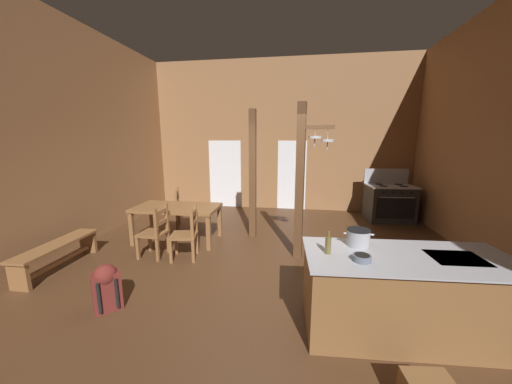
{
  "coord_description": "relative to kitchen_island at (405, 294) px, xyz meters",
  "views": [
    {
      "loc": [
        0.58,
        -3.96,
        2.11
      ],
      "look_at": [
        -0.13,
        0.53,
        1.21
      ],
      "focal_mm": 19.05,
      "sensor_mm": 36.0,
      "label": 1
    }
  ],
  "objects": [
    {
      "name": "ground_plane",
      "position": [
        -1.76,
        1.06,
        -0.49
      ],
      "size": [
        8.27,
        9.12,
        0.1
      ],
      "primitive_type": "cube",
      "color": "#4C301C"
    },
    {
      "name": "stove_range",
      "position": [
        1.17,
        4.41,
        0.04
      ],
      "size": [
        1.21,
        0.91,
        1.32
      ],
      "color": "#2B2B2B",
      "rests_on": "ground_plane"
    },
    {
      "name": "wall_back",
      "position": [
        -1.76,
        5.29,
        1.73
      ],
      "size": [
        8.27,
        0.14,
        4.35
      ],
      "primitive_type": "cube",
      "color": "#93663F",
      "rests_on": "ground_plane"
    },
    {
      "name": "wall_left",
      "position": [
        -5.56,
        1.06,
        1.73
      ],
      "size": [
        0.14,
        9.12,
        4.35
      ],
      "primitive_type": "cube",
      "color": "#93663F",
      "rests_on": "ground_plane"
    },
    {
      "name": "glazed_panel_back_right",
      "position": [
        -1.39,
        5.22,
        0.58
      ],
      "size": [
        0.84,
        0.01,
        2.05
      ],
      "primitive_type": "cube",
      "color": "white",
      "rests_on": "ground_plane"
    },
    {
      "name": "backpack",
      "position": [
        -3.5,
        -0.15,
        -0.13
      ],
      "size": [
        0.38,
        0.39,
        0.6
      ],
      "color": "maroon",
      "rests_on": "ground_plane"
    },
    {
      "name": "stockpot_on_counter",
      "position": [
        -0.48,
        0.22,
        0.54
      ],
      "size": [
        0.33,
        0.26,
        0.19
      ],
      "color": "#A8AAB2",
      "rests_on": "kitchen_island"
    },
    {
      "name": "support_post_with_pot_rack",
      "position": [
        -1.12,
        1.78,
        1.0
      ],
      "size": [
        0.62,
        0.26,
        2.7
      ],
      "color": "brown",
      "rests_on": "ground_plane"
    },
    {
      "name": "glazed_door_back_left",
      "position": [
        -3.44,
        5.22,
        0.58
      ],
      "size": [
        1.0,
        0.01,
        2.05
      ],
      "primitive_type": "cube",
      "color": "white",
      "rests_on": "ground_plane"
    },
    {
      "name": "mixing_bowl_on_counter",
      "position": [
        -0.52,
        -0.21,
        0.48
      ],
      "size": [
        0.18,
        0.18,
        0.07
      ],
      "color": "slate",
      "rests_on": "kitchen_island"
    },
    {
      "name": "support_post_center",
      "position": [
        -2.14,
        2.71,
        0.9
      ],
      "size": [
        0.14,
        0.14,
        2.7
      ],
      "color": "brown",
      "rests_on": "ground_plane"
    },
    {
      "name": "ladderback_chair_near_window",
      "position": [
        -3.69,
        1.4,
        0.01
      ],
      "size": [
        0.45,
        0.45,
        0.95
      ],
      "color": "brown",
      "rests_on": "ground_plane"
    },
    {
      "name": "dining_table",
      "position": [
        -3.64,
        2.19,
        0.21
      ],
      "size": [
        1.71,
        0.93,
        0.74
      ],
      "color": "brown",
      "rests_on": "ground_plane"
    },
    {
      "name": "bench_along_left_wall",
      "position": [
        -5.03,
        0.69,
        -0.14
      ],
      "size": [
        0.41,
        1.47,
        0.44
      ],
      "color": "brown",
      "rests_on": "ground_plane"
    },
    {
      "name": "ladderback_chair_at_table_end",
      "position": [
        -3.91,
        3.1,
        0.01
      ],
      "size": [
        0.55,
        0.55,
        0.95
      ],
      "color": "brown",
      "rests_on": "ground_plane"
    },
    {
      "name": "kitchen_island",
      "position": [
        0.0,
        0.0,
        0.0
      ],
      "size": [
        2.22,
        1.1,
        0.89
      ],
      "color": "brown",
      "rests_on": "ground_plane"
    },
    {
      "name": "ladderback_chair_by_post",
      "position": [
        -3.1,
        1.41,
        0.01
      ],
      "size": [
        0.52,
        0.52,
        0.95
      ],
      "color": "brown",
      "rests_on": "ground_plane"
    },
    {
      "name": "bottle_tall_on_counter",
      "position": [
        -0.84,
        -0.07,
        0.54
      ],
      "size": [
        0.06,
        0.06,
        0.25
      ],
      "color": "brown",
      "rests_on": "kitchen_island"
    }
  ]
}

